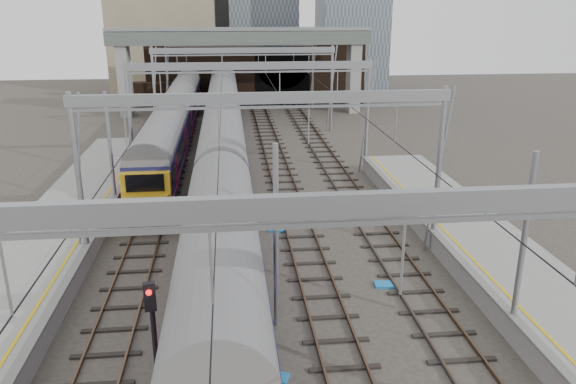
{
  "coord_description": "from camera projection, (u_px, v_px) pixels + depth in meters",
  "views": [
    {
      "loc": [
        -1.55,
        -16.44,
        11.39
      ],
      "look_at": [
        1.34,
        10.54,
        2.4
      ],
      "focal_mm": 35.0,
      "sensor_mm": 36.0,
      "label": 1
    }
  ],
  "objects": [
    {
      "name": "tracks",
      "position": [
        258.0,
        207.0,
        33.41
      ],
      "size": [
        14.4,
        80.0,
        0.22
      ],
      "color": "#4C3828",
      "rests_on": "ground"
    },
    {
      "name": "signal_near_centre",
      "position": [
        237.0,
        335.0,
        15.39
      ],
      "size": [
        0.34,
        0.45,
        4.41
      ],
      "rotation": [
        0.0,
        0.0,
        -0.23
      ],
      "color": "black",
      "rests_on": "ground"
    },
    {
      "name": "train_second",
      "position": [
        185.0,
        97.0,
        58.45
      ],
      "size": [
        2.67,
        61.79,
        4.64
      ],
      "color": "black",
      "rests_on": "ground"
    },
    {
      "name": "ground",
      "position": [
        282.0,
        355.0,
        19.26
      ],
      "size": [
        160.0,
        160.0,
        0.0
      ],
      "primitive_type": "plane",
      "color": "#38332D",
      "rests_on": "ground"
    },
    {
      "name": "overbridge",
      "position": [
        241.0,
        47.0,
        60.39
      ],
      "size": [
        28.0,
        3.0,
        9.25
      ],
      "color": "gray",
      "rests_on": "ground"
    },
    {
      "name": "equip_cover_c",
      "position": [
        385.0,
        285.0,
        24.06
      ],
      "size": [
        0.91,
        0.69,
        0.1
      ],
      "primitive_type": "cube",
      "rotation": [
        0.0,
        0.0,
        -0.11
      ],
      "color": "#1977C2",
      "rests_on": "ground"
    },
    {
      "name": "equip_cover_a",
      "position": [
        276.0,
        377.0,
        18.05
      ],
      "size": [
        0.9,
        0.77,
        0.09
      ],
      "primitive_type": "cube",
      "rotation": [
        0.0,
        0.0,
        -0.34
      ],
      "color": "#1977C2",
      "rests_on": "ground"
    },
    {
      "name": "overhead_line",
      "position": [
        251.0,
        82.0,
        37.47
      ],
      "size": [
        16.8,
        80.0,
        8.0
      ],
      "color": "gray",
      "rests_on": "ground"
    },
    {
      "name": "signal_near_left",
      "position": [
        154.0,
        334.0,
        15.37
      ],
      "size": [
        0.34,
        0.45,
        4.48
      ],
      "rotation": [
        0.0,
        0.0,
        0.17
      ],
      "color": "black",
      "rests_on": "ground"
    },
    {
      "name": "train_main",
      "position": [
        223.0,
        127.0,
        43.23
      ],
      "size": [
        2.9,
        66.98,
        4.95
      ],
      "color": "black",
      "rests_on": "ground"
    },
    {
      "name": "equip_cover_b",
      "position": [
        277.0,
        230.0,
        29.98
      ],
      "size": [
        0.96,
        0.75,
        0.1
      ],
      "primitive_type": "cube",
      "rotation": [
        0.0,
        0.0,
        -0.18
      ],
      "color": "#1977C2",
      "rests_on": "ground"
    },
    {
      "name": "retaining_wall",
      "position": [
        252.0,
        68.0,
        67.05
      ],
      "size": [
        28.0,
        2.75,
        9.0
      ],
      "color": "black",
      "rests_on": "ground"
    }
  ]
}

